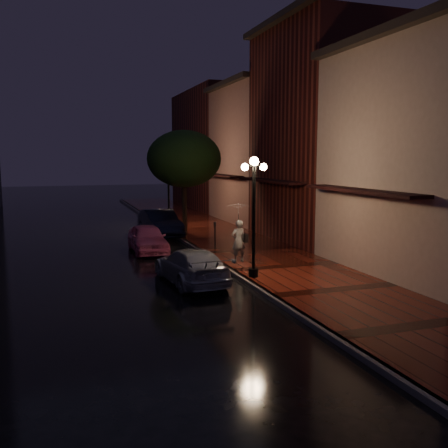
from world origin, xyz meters
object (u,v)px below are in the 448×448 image
object	(u,v)px
streetlamp_near	(254,209)
street_tree	(184,161)
navy_car	(160,223)
parking_meter	(215,232)
silver_car	(191,266)
woman_with_umbrella	(239,223)
pink_car	(148,238)
streetlamp_far	(169,187)

from	to	relation	value
streetlamp_near	street_tree	bearing A→B (deg)	88.65
streetlamp_near	street_tree	xyz separation A→B (m)	(0.26, 10.99, 1.64)
navy_car	parking_meter	size ratio (longest dim) A/B	3.54
streetlamp_near	parking_meter	size ratio (longest dim) A/B	3.34
street_tree	silver_car	world-z (taller)	street_tree
street_tree	woman_with_umbrella	bearing A→B (deg)	-89.12
woman_with_umbrella	silver_car	bearing A→B (deg)	33.52
pink_car	navy_car	size ratio (longest dim) A/B	0.84
streetlamp_near	woman_with_umbrella	size ratio (longest dim) A/B	1.76
pink_car	woman_with_umbrella	bearing A→B (deg)	-53.50
streetlamp_far	navy_car	world-z (taller)	streetlamp_far
parking_meter	woman_with_umbrella	bearing A→B (deg)	-70.04
navy_car	silver_car	distance (m)	10.86
woman_with_umbrella	streetlamp_near	bearing A→B (deg)	74.94
streetlamp_far	woman_with_umbrella	world-z (taller)	streetlamp_far
streetlamp_near	silver_car	size ratio (longest dim) A/B	1.00
streetlamp_far	navy_car	xyz separation A→B (m)	(-1.14, -2.79, -1.85)
parking_meter	pink_car	bearing A→B (deg)	-177.59
woman_with_umbrella	parking_meter	bearing A→B (deg)	-96.42
streetlamp_far	parking_meter	size ratio (longest dim) A/B	3.34
streetlamp_near	pink_car	xyz separation A→B (m)	(-2.64, 6.70, -1.94)
parking_meter	silver_car	bearing A→B (deg)	-96.10
navy_car	woman_with_umbrella	xyz separation A→B (m)	(1.53, -8.61, 1.02)
streetlamp_far	street_tree	distance (m)	3.44
streetlamp_far	woman_with_umbrella	bearing A→B (deg)	-88.05
streetlamp_far	street_tree	world-z (taller)	street_tree
parking_meter	streetlamp_near	bearing A→B (deg)	-73.96
navy_car	parking_meter	bearing A→B (deg)	-78.04
pink_car	navy_car	world-z (taller)	navy_car
streetlamp_near	parking_meter	bearing A→B (deg)	86.20
streetlamp_far	woman_with_umbrella	size ratio (longest dim) A/B	1.76
pink_car	woman_with_umbrella	world-z (taller)	woman_with_umbrella
pink_car	street_tree	bearing A→B (deg)	56.04
parking_meter	navy_car	bearing A→B (deg)	125.42
streetlamp_near	streetlamp_far	xyz separation A→B (m)	(0.00, 14.00, 0.00)
streetlamp_near	street_tree	size ratio (longest dim) A/B	0.74
streetlamp_far	silver_car	bearing A→B (deg)	-99.27
silver_car	woman_with_umbrella	bearing A→B (deg)	-144.73
streetlamp_near	silver_car	distance (m)	3.00
street_tree	silver_car	size ratio (longest dim) A/B	1.35
silver_car	parking_meter	world-z (taller)	parking_meter
streetlamp_far	parking_meter	xyz separation A→B (m)	(0.38, -8.25, -1.67)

